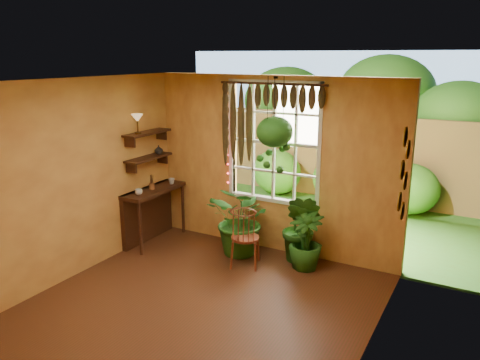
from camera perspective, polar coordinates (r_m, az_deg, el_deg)
The scene contains 23 objects.
floor at distance 5.82m, azimuth -6.09°, elevation -15.93°, with size 4.50×4.50×0.00m, color #502517.
ceiling at distance 5.00m, azimuth -6.96°, elevation 11.68°, with size 4.50×4.50×0.00m, color silver.
wall_back at distance 7.13m, azimuth 4.02°, elevation 1.74°, with size 4.00×4.00×0.00m, color #EAB44F.
wall_left at distance 6.58m, azimuth -20.85°, elevation -0.35°, with size 4.50×4.50×0.00m, color #EAB44F.
wall_right at distance 4.46m, azimuth 15.13°, elevation -6.99°, with size 4.50×4.50×0.00m, color #EAB44F.
window at distance 7.09m, azimuth 4.18°, elevation 4.55°, with size 1.52×0.10×1.86m.
valance_vine at distance 6.93m, azimuth 3.19°, elevation 9.15°, with size 1.70×0.12×1.10m.
string_lights at distance 7.35m, azimuth -1.52°, elevation 5.35°, with size 0.03×0.03×1.54m, color #FF2633, non-canonical shape.
wall_plates at distance 6.08m, azimuth 19.26°, elevation 0.54°, with size 0.04×0.32×1.10m, color #FAEDCC, non-canonical shape.
counter_ledge at distance 7.82m, azimuth -10.97°, elevation -3.38°, with size 0.40×1.20×0.90m.
shelf_lower at distance 7.58m, azimuth -11.08°, elevation 2.67°, with size 0.25×0.90×0.04m, color #3D1C10.
shelf_upper at distance 7.51m, azimuth -11.24°, elevation 5.66°, with size 0.25×0.90×0.04m, color #3D1C10.
backyard at distance 11.37m, azimuth 15.13°, elevation 5.89°, with size 14.00×10.00×12.00m.
windsor_chair at distance 6.83m, azimuth 0.61°, elevation -8.01°, with size 0.52×0.53×1.08m.
potted_plant_left at distance 7.11m, azimuth 0.31°, elevation -4.94°, with size 1.00×0.87×1.11m, color #164412.
potted_plant_mid at distance 6.93m, azimuth 7.48°, elevation -5.84°, with size 0.58×0.47×1.06m, color #164412.
potted_plant_right at distance 6.77m, azimuth 8.01°, elevation -7.27°, with size 0.48×0.48×0.86m, color #164412.
hanging_basket at distance 6.73m, azimuth 4.24°, elevation 5.52°, with size 0.53×0.53×1.37m.
cup_a at distance 7.35m, azimuth -12.24°, elevation -1.44°, with size 0.11×0.11×0.09m, color silver.
cup_b at distance 7.87m, azimuth -8.34°, elevation -0.14°, with size 0.10×0.10×0.10m, color beige.
brush_jar at distance 7.59m, azimuth -10.72°, elevation -0.25°, with size 0.08×0.08×0.31m.
shelf_vase at distance 7.75m, azimuth -9.88°, elevation 3.67°, with size 0.14×0.14×0.14m, color #B2AD99.
tiffany_lamp at distance 7.29m, azimuth -12.41°, elevation 7.24°, with size 0.18×0.18×0.30m.
Camera 1 is at (2.93, -4.05, 2.98)m, focal length 35.00 mm.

